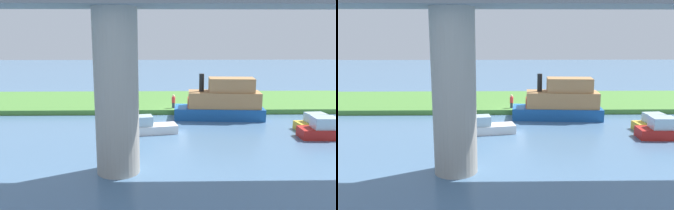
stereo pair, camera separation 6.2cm
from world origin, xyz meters
The scene contains 9 objects.
ground_plane centered at (0.00, 0.00, 0.00)m, with size 160.00×160.00×0.00m, color #4C7093.
grassy_bank centered at (0.00, -6.00, 0.25)m, with size 80.00×12.00×0.50m, color #4C8438.
bridge_pylon centered at (4.57, 14.79, 4.65)m, with size 2.46×2.46×9.30m, color #9E998E.
person_on_bank centered at (0.80, -0.98, 1.20)m, with size 0.50×0.50×1.39m.
mooring_post centered at (-7.82, -0.61, 0.88)m, with size 0.20×0.20×0.75m, color brown.
riverboat_paddlewheel centered at (-3.71, 1.62, 1.58)m, with size 8.55×3.46×4.27m.
houseboat_blue centered at (-11.25, 5.89, 0.51)m, with size 4.43×1.86×1.44m.
pontoon_yellow centered at (3.14, 6.65, 0.52)m, with size 4.61×2.34×1.47m.
motorboat_red centered at (-10.97, 8.30, 0.59)m, with size 5.05×1.95×1.66m.
Camera 2 is at (2.06, 34.21, 7.81)m, focal length 37.65 mm.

